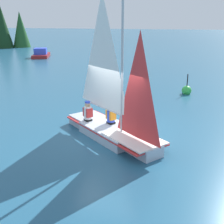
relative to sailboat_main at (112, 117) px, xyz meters
The scene contains 6 objects.
ground_plane 0.78m from the sailboat_main, 142.76° to the left, with size 260.00×260.00×0.00m, color #235675.
sailboat_main is the anchor object (origin of this frame).
sailor_helm 0.45m from the sailboat_main, 68.68° to the right, with size 0.43×0.42×1.16m.
sailor_crew 1.21m from the sailboat_main, 21.97° to the right, with size 0.43×0.42×1.16m.
motorboat_distant 25.13m from the sailboat_main, 54.22° to the right, with size 3.14×4.34×1.06m.
buoy_marker 7.82m from the sailboat_main, 107.88° to the right, with size 0.56×0.56×1.25m.
Camera 1 is at (-2.72, 9.22, 4.14)m, focal length 45.00 mm.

